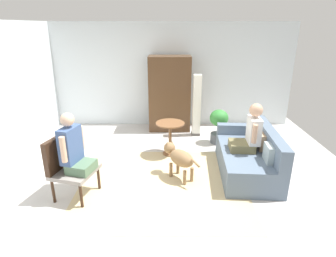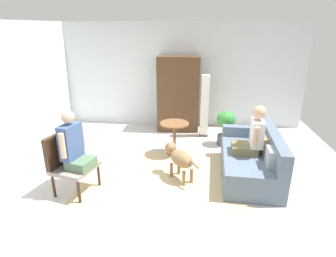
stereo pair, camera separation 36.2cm
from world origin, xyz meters
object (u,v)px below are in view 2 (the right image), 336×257
(armchair, at_px, (68,159))
(person_on_couch, at_px, (253,135))
(dog, at_px, (180,158))
(round_end_table, at_px, (174,132))
(potted_plant, at_px, (226,125))
(couch, at_px, (252,160))
(column_lamp, at_px, (205,107))
(armoire_cabinet, at_px, (178,94))
(person_on_armchair, at_px, (73,145))

(armchair, relative_size, person_on_couch, 1.14)
(person_on_couch, bearing_deg, dog, -170.52)
(round_end_table, relative_size, dog, 1.01)
(round_end_table, xyz_separation_m, potted_plant, (1.06, 0.60, -0.03))
(couch, height_order, person_on_couch, person_on_couch)
(couch, distance_m, column_lamp, 2.01)
(round_end_table, height_order, column_lamp, column_lamp)
(armchair, distance_m, potted_plant, 3.31)
(couch, distance_m, potted_plant, 1.37)
(round_end_table, bearing_deg, armchair, -136.78)
(dog, bearing_deg, armchair, -163.32)
(armchair, relative_size, column_lamp, 0.66)
(potted_plant, bearing_deg, dog, -120.46)
(person_on_couch, relative_size, column_lamp, 0.58)
(dog, xyz_separation_m, armoire_cabinet, (-0.17, 2.45, 0.51))
(potted_plant, distance_m, column_lamp, 0.71)
(couch, relative_size, potted_plant, 2.33)
(armchair, bearing_deg, armoire_cabinet, 62.67)
(person_on_couch, bearing_deg, person_on_armchair, -164.85)
(couch, relative_size, column_lamp, 1.23)
(person_on_couch, height_order, armoire_cabinet, armoire_cabinet)
(person_on_couch, xyz_separation_m, potted_plant, (-0.29, 1.34, -0.32))
(couch, distance_m, round_end_table, 1.58)
(couch, height_order, armoire_cabinet, armoire_cabinet)
(person_on_couch, distance_m, armoire_cabinet, 2.63)
(person_on_armchair, distance_m, potted_plant, 3.25)
(person_on_armchair, distance_m, round_end_table, 2.07)
(armoire_cabinet, bearing_deg, person_on_armchair, -114.87)
(dog, bearing_deg, round_end_table, 99.37)
(person_on_armchair, relative_size, potted_plant, 1.16)
(armchair, bearing_deg, potted_plant, 38.21)
(person_on_couch, distance_m, potted_plant, 1.41)
(round_end_table, height_order, armoire_cabinet, armoire_cabinet)
(round_end_table, distance_m, dog, 0.96)
(column_lamp, xyz_separation_m, armoire_cabinet, (-0.63, 0.43, 0.19))
(couch, bearing_deg, column_lamp, 113.59)
(couch, relative_size, person_on_armchair, 2.00)
(person_on_couch, xyz_separation_m, round_end_table, (-1.35, 0.74, -0.29))
(couch, height_order, armchair, armchair)
(person_on_armchair, xyz_separation_m, round_end_table, (1.40, 1.49, -0.33))
(couch, bearing_deg, person_on_armchair, -164.66)
(person_on_armchair, bearing_deg, round_end_table, 46.67)
(armchair, distance_m, column_lamp, 3.33)
(person_on_couch, xyz_separation_m, column_lamp, (-0.74, 1.82, -0.05))
(potted_plant, height_order, column_lamp, column_lamp)
(person_on_armchair, xyz_separation_m, potted_plant, (2.46, 2.09, -0.36))
(dog, height_order, column_lamp, column_lamp)
(couch, xyz_separation_m, column_lamp, (-0.79, 1.80, 0.42))
(armchair, distance_m, person_on_couch, 2.99)
(couch, height_order, column_lamp, column_lamp)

